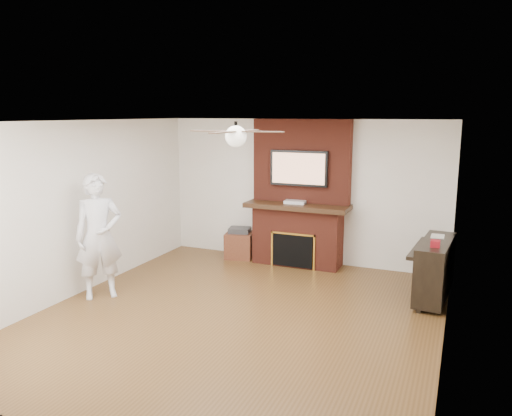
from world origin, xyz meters
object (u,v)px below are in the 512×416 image
at_px(fireplace, 299,208).
at_px(piano, 434,268).
at_px(side_table, 240,244).
at_px(person, 99,236).

height_order(fireplace, piano, fireplace).
relative_size(side_table, piano, 0.43).
bearing_deg(fireplace, person, -128.53).
height_order(person, piano, person).
height_order(fireplace, side_table, fireplace).
relative_size(fireplace, person, 1.40).
bearing_deg(fireplace, side_table, -176.51).
relative_size(fireplace, side_table, 4.35).
xyz_separation_m(person, side_table, (1.00, 2.57, -0.64)).
height_order(person, side_table, person).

